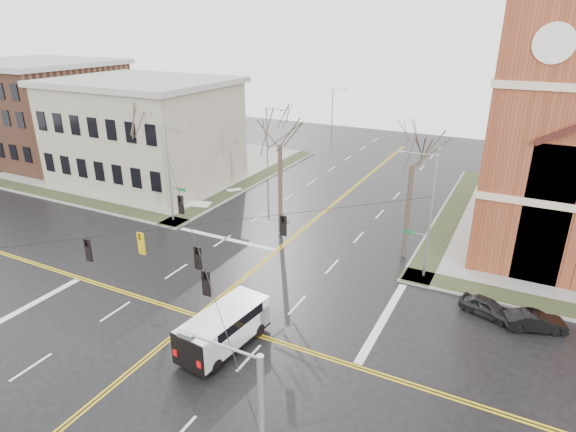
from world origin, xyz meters
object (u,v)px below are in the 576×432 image
at_px(cargo_van, 227,325).
at_px(tree_ne, 413,159).
at_px(streetlight_north_b, 333,112).
at_px(streetlight_north_a, 268,139).
at_px(parked_car_b, 535,321).
at_px(signal_pole_nw, 170,170).
at_px(parked_car_a, 487,307).
at_px(signal_pole_ne, 428,213).
at_px(tree_nw_near, 280,139).
at_px(tree_nw_far, 154,126).

xyz_separation_m(cargo_van, tree_ne, (6.05, 15.70, 6.56)).
bearing_deg(streetlight_north_b, streetlight_north_a, -90.00).
height_order(parked_car_b, tree_ne, tree_ne).
height_order(signal_pole_nw, parked_car_a, signal_pole_nw).
bearing_deg(streetlight_north_a, parked_car_a, -36.16).
distance_m(signal_pole_ne, parked_car_b, 9.35).
relative_size(streetlight_north_b, tree_nw_near, 0.69).
bearing_deg(tree_nw_far, streetlight_north_a, 74.51).
relative_size(signal_pole_ne, parked_car_a, 2.65).
xyz_separation_m(parked_car_a, tree_nw_near, (-17.44, 5.11, 7.80)).
height_order(streetlight_north_a, cargo_van, streetlight_north_a).
bearing_deg(signal_pole_ne, streetlight_north_a, 143.10).
xyz_separation_m(tree_nw_far, tree_nw_near, (13.33, -0.10, 0.20)).
xyz_separation_m(streetlight_north_a, parked_car_b, (29.51, -19.90, -3.89)).
bearing_deg(tree_ne, parked_car_b, -32.60).
xyz_separation_m(streetlight_north_a, cargo_van, (13.93, -29.51, -3.15)).
height_order(signal_pole_nw, tree_ne, tree_ne).
relative_size(signal_pole_ne, cargo_van, 1.48).
height_order(tree_nw_far, tree_ne, tree_nw_far).
bearing_deg(parked_car_a, tree_nw_near, 91.89).
xyz_separation_m(signal_pole_nw, streetlight_north_a, (0.67, 16.50, -0.48)).
bearing_deg(tree_nw_near, signal_pole_ne, -9.14).
bearing_deg(tree_ne, streetlight_north_b, 120.58).
relative_size(streetlight_north_b, parked_car_b, 2.27).
height_order(streetlight_north_a, tree_ne, tree_ne).
relative_size(cargo_van, tree_nw_far, 0.54).
height_order(parked_car_a, tree_nw_near, tree_nw_near).
height_order(parked_car_a, tree_nw_far, tree_nw_far).
bearing_deg(streetlight_north_b, parked_car_b, -53.52).
bearing_deg(tree_ne, signal_pole_nw, -172.58).
relative_size(signal_pole_nw, streetlight_north_a, 1.12).
bearing_deg(streetlight_north_b, signal_pole_ne, -58.95).
bearing_deg(tree_nw_far, tree_nw_near, -0.45).
relative_size(parked_car_a, tree_nw_near, 0.29).
bearing_deg(tree_nw_near, tree_ne, 3.53).
height_order(streetlight_north_a, tree_nw_near, tree_nw_near).
xyz_separation_m(signal_pole_nw, streetlight_north_b, (0.67, 36.50, -0.48)).
xyz_separation_m(signal_pole_nw, parked_car_b, (30.18, -3.40, -4.37)).
height_order(signal_pole_nw, tree_nw_far, tree_nw_far).
relative_size(signal_pole_ne, streetlight_north_a, 1.12).
bearing_deg(tree_nw_far, parked_car_b, -9.39).
bearing_deg(streetlight_north_a, signal_pole_nw, -92.32).
distance_m(signal_pole_nw, tree_nw_far, 5.09).
bearing_deg(parked_car_b, parked_car_a, 62.83).
xyz_separation_m(streetlight_north_b, cargo_van, (13.93, -49.51, -3.15)).
height_order(signal_pole_ne, streetlight_north_a, signal_pole_ne).
xyz_separation_m(signal_pole_ne, parked_car_b, (7.53, -3.40, -4.37)).
distance_m(parked_car_b, tree_ne, 13.46).
distance_m(signal_pole_ne, tree_nw_near, 13.24).
bearing_deg(tree_nw_far, signal_pole_nw, -32.82).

